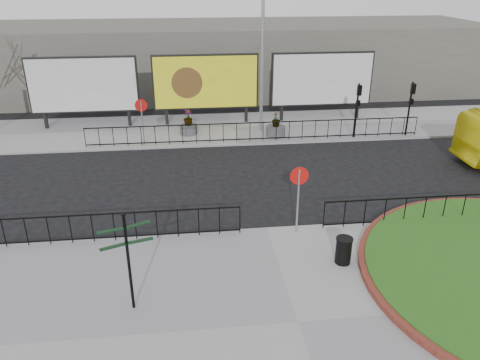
{
  "coord_description": "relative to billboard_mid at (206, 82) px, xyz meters",
  "views": [
    {
      "loc": [
        -2.62,
        -14.46,
        8.56
      ],
      "look_at": [
        -0.81,
        1.28,
        1.47
      ],
      "focal_mm": 35.0,
      "sensor_mm": 36.0,
      "label": 1
    }
  ],
  "objects": [
    {
      "name": "billboard_right",
      "position": [
        7.0,
        0.0,
        0.0
      ],
      "size": [
        6.2,
        0.31,
        4.1
      ],
      "color": "black",
      "rests_on": "pavement_far"
    },
    {
      "name": "speed_sign_far",
      "position": [
        -3.5,
        -3.57,
        -0.68
      ],
      "size": [
        0.64,
        0.07,
        2.47
      ],
      "color": "gray",
      "rests_on": "pavement_far"
    },
    {
      "name": "signal_pole_a",
      "position": [
        8.0,
        -3.63,
        -0.5
      ],
      "size": [
        0.22,
        0.26,
        3.0
      ],
      "color": "black",
      "rests_on": "pavement_far"
    },
    {
      "name": "litter_bin",
      "position": [
        3.53,
        -15.42,
        -2.03
      ],
      "size": [
        0.53,
        0.53,
        0.88
      ],
      "color": "black",
      "rests_on": "pavement_near"
    },
    {
      "name": "lamp_post",
      "position": [
        3.01,
        -1.97,
        2.23
      ],
      "size": [
        0.74,
        0.18,
        9.23
      ],
      "color": "gray",
      "rests_on": "pavement_far"
    },
    {
      "name": "billboard_left",
      "position": [
        -7.0,
        0.0,
        0.0
      ],
      "size": [
        6.2,
        0.31,
        4.1
      ],
      "color": "black",
      "rests_on": "pavement_far"
    },
    {
      "name": "signal_pole_b",
      "position": [
        11.0,
        -3.63,
        -0.5
      ],
      "size": [
        0.22,
        0.26,
        3.0
      ],
      "color": "black",
      "rests_on": "pavement_far"
    },
    {
      "name": "railing_near_right",
      "position": [
        8.0,
        -13.27,
        -1.93
      ],
      "size": [
        9.0,
        0.1,
        1.1
      ],
      "primitive_type": null,
      "color": "black",
      "rests_on": "pavement_near"
    },
    {
      "name": "planter_a",
      "position": [
        -1.13,
        -1.97,
        -2.0
      ],
      "size": [
        0.99,
        0.99,
        1.42
      ],
      "color": "#4C4C4F",
      "rests_on": "pavement_far"
    },
    {
      "name": "fingerpost_sign",
      "position": [
        -2.85,
        -16.87,
        -0.7
      ],
      "size": [
        1.36,
        0.65,
        2.95
      ],
      "rotation": [
        0.0,
        0.0,
        0.27
      ],
      "color": "black",
      "rests_on": "pavement_near"
    },
    {
      "name": "pavement_near",
      "position": [
        1.5,
        -17.97,
        -2.54
      ],
      "size": [
        30.0,
        10.0,
        0.12
      ],
      "primitive_type": "cube",
      "color": "gray",
      "rests_on": "ground"
    },
    {
      "name": "ground",
      "position": [
        1.5,
        -12.97,
        -2.6
      ],
      "size": [
        90.0,
        90.0,
        0.0
      ],
      "primitive_type": "plane",
      "color": "black",
      "rests_on": "ground"
    },
    {
      "name": "building_backdrop",
      "position": [
        1.5,
        9.03,
        -0.1
      ],
      "size": [
        40.0,
        10.0,
        5.0
      ],
      "primitive_type": "cube",
      "color": "#5C5950",
      "rests_on": "ground"
    },
    {
      "name": "planter_c",
      "position": [
        3.7,
        -2.87,
        -2.04
      ],
      "size": [
        1.07,
        1.07,
        1.4
      ],
      "color": "#4C4C4F",
      "rests_on": "pavement_far"
    },
    {
      "name": "railing_far",
      "position": [
        2.5,
        -3.67,
        -1.93
      ],
      "size": [
        18.0,
        0.1,
        1.1
      ],
      "primitive_type": null,
      "color": "black",
      "rests_on": "pavement_far"
    },
    {
      "name": "speed_sign_near",
      "position": [
        2.5,
        -13.37,
        -0.68
      ],
      "size": [
        0.64,
        0.07,
        2.47
      ],
      "color": "gray",
      "rests_on": "pavement_near"
    },
    {
      "name": "railing_near_left",
      "position": [
        -4.5,
        -13.27,
        -1.93
      ],
      "size": [
        10.0,
        0.1,
        1.1
      ],
      "primitive_type": null,
      "color": "black",
      "rests_on": "pavement_near"
    },
    {
      "name": "pavement_far",
      "position": [
        1.5,
        -0.97,
        -2.54
      ],
      "size": [
        44.0,
        6.0,
        0.12
      ],
      "primitive_type": "cube",
      "color": "gray",
      "rests_on": "ground"
    },
    {
      "name": "billboard_mid",
      "position": [
        0.0,
        0.0,
        0.0
      ],
      "size": [
        6.2,
        0.31,
        4.1
      ],
      "color": "black",
      "rests_on": "pavement_far"
    }
  ]
}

